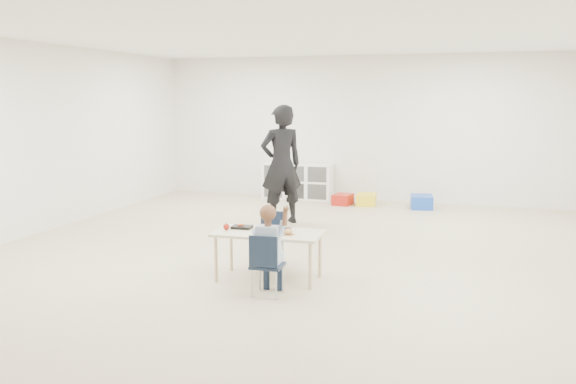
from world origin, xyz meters
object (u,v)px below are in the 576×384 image
(chair_near, at_px, (268,264))
(cubby_shelf, at_px, (298,181))
(adult, at_px, (281,165))
(table, at_px, (269,255))
(child, at_px, (267,246))

(chair_near, height_order, cubby_shelf, cubby_shelf)
(cubby_shelf, bearing_deg, chair_near, -76.40)
(adult, bearing_deg, table, 65.20)
(chair_near, height_order, adult, adult)
(child, xyz_separation_m, cubby_shelf, (-1.42, 5.86, -0.16))
(chair_near, xyz_separation_m, cubby_shelf, (-1.42, 5.86, 0.03))
(child, distance_m, adult, 3.65)
(cubby_shelf, height_order, adult, adult)
(adult, bearing_deg, chair_near, 65.60)
(table, relative_size, child, 1.17)
(cubby_shelf, bearing_deg, adult, -79.72)
(child, bearing_deg, adult, 103.93)
(table, distance_m, cubby_shelf, 5.49)
(table, bearing_deg, cubby_shelf, 101.28)
(table, bearing_deg, adult, 103.53)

